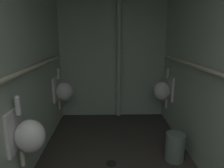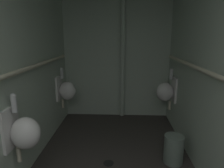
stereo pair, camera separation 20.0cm
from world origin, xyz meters
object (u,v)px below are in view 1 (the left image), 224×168
Objects in this scene: urinal_left_mid at (28,135)px; standpipe_back_wall at (119,51)px; urinal_left_far at (63,91)px; floor_drain at (111,163)px; urinal_right_mid at (163,90)px; waste_bin at (175,147)px.

standpipe_back_wall is (1.02, 2.10, 0.68)m from urinal_left_mid.
standpipe_back_wall is (1.02, 0.45, 0.68)m from urinal_left_far.
urinal_left_far is 5.39× the size of floor_drain.
urinal_left_mid is 1.18m from floor_drain.
urinal_right_mid is at bearing 0.13° from urinal_left_far.
standpipe_back_wall reaches higher than floor_drain.
floor_drain is at bearing -129.49° from urinal_right_mid.
urinal_left_far is (0.00, 1.65, 0.00)m from urinal_left_mid.
standpipe_back_wall is at bearing 23.91° from urinal_left_far.
waste_bin is at bearing 18.24° from urinal_left_mid.
urinal_right_mid reaches higher than floor_drain.
urinal_left_far is 1.58m from floor_drain.
standpipe_back_wall reaches higher than urinal_right_mid.
urinal_right_mid is 1.65m from floor_drain.
floor_drain is (0.84, -1.16, -0.67)m from urinal_left_far.
standpipe_back_wall is 2.11m from floor_drain.
urinal_left_far is at bearing 147.19° from waste_bin.
waste_bin is (1.69, 0.56, -0.49)m from urinal_left_mid.
waste_bin reaches higher than floor_drain.
urinal_left_mid is at bearing -161.76° from waste_bin.
urinal_left_mid is at bearing -90.00° from urinal_left_far.
waste_bin is at bearing -66.44° from standpipe_back_wall.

